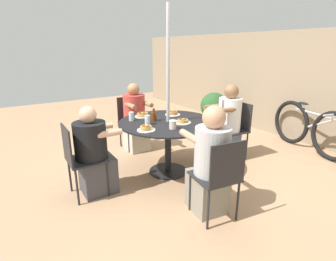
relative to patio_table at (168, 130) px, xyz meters
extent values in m
plane|color=tan|center=(0.00, 0.00, -0.61)|extent=(12.00, 12.00, 0.00)
cube|color=gray|center=(0.00, 2.71, 0.37)|extent=(10.00, 0.06, 1.96)
cylinder|color=black|center=(0.00, 0.00, -0.60)|extent=(0.53, 0.53, 0.01)
cylinder|color=black|center=(0.00, 0.00, -0.25)|extent=(0.09, 0.09, 0.71)
cylinder|color=black|center=(0.00, 0.00, 0.11)|extent=(1.31, 1.31, 0.02)
cylinder|color=#ADADB2|center=(0.00, 0.00, 0.47)|extent=(0.04, 0.04, 2.16)
cylinder|color=#232326|center=(-0.92, 0.19, -0.39)|extent=(0.02, 0.02, 0.43)
cylinder|color=#232326|center=(-0.93, -0.16, -0.39)|extent=(0.02, 0.02, 0.43)
cylinder|color=#232326|center=(-1.27, 0.19, -0.39)|extent=(0.02, 0.02, 0.43)
cylinder|color=#232326|center=(-1.27, -0.15, -0.39)|extent=(0.02, 0.02, 0.43)
cube|color=#232326|center=(-1.10, 0.02, -0.17)|extent=(0.41, 0.41, 0.02)
cube|color=#232326|center=(-1.29, 0.02, 0.05)|extent=(0.02, 0.39, 0.41)
cube|color=beige|center=(-0.98, 0.02, -0.39)|extent=(0.38, 0.34, 0.43)
cylinder|color=#B73833|center=(-1.04, 0.02, 0.07)|extent=(0.36, 0.36, 0.50)
sphere|color=#A3704C|center=(-1.04, 0.02, 0.41)|extent=(0.20, 0.20, 0.20)
cylinder|color=#A3704C|center=(-0.85, 0.16, 0.19)|extent=(0.30, 0.07, 0.07)
cylinder|color=#A3704C|center=(-0.85, -0.13, 0.19)|extent=(0.30, 0.07, 0.07)
cylinder|color=#232326|center=(-0.19, -0.92, -0.39)|extent=(0.02, 0.02, 0.43)
cylinder|color=#232326|center=(0.15, -0.93, -0.39)|extent=(0.02, 0.02, 0.43)
cylinder|color=#232326|center=(-0.20, -1.27, -0.39)|extent=(0.02, 0.02, 0.43)
cylinder|color=#232326|center=(0.15, -1.27, -0.39)|extent=(0.02, 0.02, 0.43)
cube|color=#232326|center=(-0.02, -1.10, -0.17)|extent=(0.41, 0.41, 0.02)
cube|color=#232326|center=(-0.03, -1.29, 0.05)|extent=(0.39, 0.03, 0.41)
cube|color=#3D3D42|center=(-0.02, -0.98, -0.39)|extent=(0.35, 0.39, 0.43)
cylinder|color=black|center=(-0.02, -1.04, 0.04)|extent=(0.36, 0.36, 0.44)
sphere|color=#DBA884|center=(-0.02, -1.04, 0.35)|extent=(0.19, 0.19, 0.19)
cylinder|color=#DBA884|center=(-0.16, -0.86, 0.15)|extent=(0.08, 0.28, 0.07)
cylinder|color=#DBA884|center=(0.13, -0.86, 0.15)|extent=(0.08, 0.28, 0.07)
cylinder|color=#232326|center=(0.89, -0.31, -0.39)|extent=(0.02, 0.02, 0.43)
cylinder|color=#232326|center=(0.94, 0.03, -0.39)|extent=(0.02, 0.02, 0.43)
cylinder|color=#232326|center=(1.23, -0.36, -0.39)|extent=(0.02, 0.02, 0.43)
cylinder|color=#232326|center=(1.28, -0.02, -0.39)|extent=(0.02, 0.02, 0.43)
cube|color=#232326|center=(1.08, -0.16, -0.17)|extent=(0.46, 0.46, 0.02)
cube|color=#232326|center=(1.28, -0.19, 0.05)|extent=(0.08, 0.38, 0.41)
cube|color=gray|center=(0.97, -0.15, -0.39)|extent=(0.42, 0.39, 0.43)
cylinder|color=#B2B2B2|center=(1.03, -0.16, 0.07)|extent=(0.35, 0.35, 0.50)
sphere|color=tan|center=(1.03, -0.16, 0.42)|extent=(0.23, 0.23, 0.23)
cylinder|color=tan|center=(0.81, -0.27, 0.19)|extent=(0.34, 0.12, 0.07)
cylinder|color=tan|center=(0.85, 0.02, 0.19)|extent=(0.34, 0.12, 0.07)
cylinder|color=#232326|center=(0.27, 0.90, -0.39)|extent=(0.02, 0.02, 0.43)
cylinder|color=#232326|center=(-0.07, 0.94, -0.39)|extent=(0.02, 0.02, 0.43)
cylinder|color=#232326|center=(0.31, 1.24, -0.39)|extent=(0.02, 0.02, 0.43)
cylinder|color=#232326|center=(-0.03, 1.28, -0.39)|extent=(0.02, 0.02, 0.43)
cube|color=#232326|center=(0.12, 1.09, -0.17)|extent=(0.45, 0.45, 0.02)
cube|color=#232326|center=(0.14, 1.28, 0.05)|extent=(0.39, 0.06, 0.41)
cube|color=slate|center=(0.11, 0.98, -0.39)|extent=(0.36, 0.39, 0.43)
cylinder|color=white|center=(0.11, 1.03, 0.08)|extent=(0.34, 0.34, 0.52)
sphere|color=brown|center=(0.11, 1.03, 0.44)|extent=(0.21, 0.21, 0.21)
cylinder|color=brown|center=(0.23, 0.82, 0.21)|extent=(0.11, 0.33, 0.07)
cylinder|color=brown|center=(-0.04, 0.85, 0.21)|extent=(0.11, 0.33, 0.07)
cylinder|color=white|center=(-0.24, 0.24, 0.13)|extent=(0.22, 0.22, 0.01)
cylinder|color=#BC8947|center=(-0.25, 0.24, 0.14)|extent=(0.14, 0.14, 0.01)
cylinder|color=#BC8947|center=(-0.24, 0.25, 0.15)|extent=(0.14, 0.14, 0.01)
cylinder|color=#BC8947|center=(-0.24, 0.24, 0.16)|extent=(0.14, 0.14, 0.01)
cylinder|color=#BC8947|center=(-0.25, 0.24, 0.17)|extent=(0.14, 0.14, 0.01)
ellipsoid|color=brown|center=(-0.24, 0.24, 0.18)|extent=(0.11, 0.10, 0.00)
cube|color=#F4E084|center=(-0.25, 0.24, 0.19)|extent=(0.03, 0.03, 0.01)
cylinder|color=white|center=(-0.40, -0.17, 0.13)|extent=(0.22, 0.22, 0.01)
cylinder|color=#BC8947|center=(-0.40, -0.17, 0.14)|extent=(0.15, 0.15, 0.01)
cylinder|color=#BC8947|center=(-0.40, -0.17, 0.15)|extent=(0.15, 0.15, 0.01)
cylinder|color=#BC8947|center=(-0.41, -0.16, 0.17)|extent=(0.15, 0.15, 0.01)
ellipsoid|color=brown|center=(-0.40, -0.17, 0.18)|extent=(0.13, 0.12, 0.00)
cube|color=#F4E084|center=(-0.39, -0.17, 0.18)|extent=(0.03, 0.03, 0.01)
cylinder|color=white|center=(0.19, -0.43, 0.13)|extent=(0.22, 0.22, 0.01)
cylinder|color=#BC8947|center=(0.19, -0.44, 0.14)|extent=(0.13, 0.13, 0.01)
cylinder|color=#BC8947|center=(0.19, -0.44, 0.15)|extent=(0.13, 0.13, 0.01)
cylinder|color=#BC8947|center=(0.19, -0.44, 0.16)|extent=(0.14, 0.14, 0.01)
cylinder|color=#BC8947|center=(0.19, -0.43, 0.17)|extent=(0.13, 0.13, 0.01)
ellipsoid|color=brown|center=(0.19, -0.43, 0.18)|extent=(0.10, 0.10, 0.00)
cube|color=#F4E084|center=(0.20, -0.44, 0.19)|extent=(0.03, 0.03, 0.01)
cylinder|color=white|center=(0.17, 0.11, 0.13)|extent=(0.22, 0.22, 0.01)
cylinder|color=#BC8947|center=(0.17, 0.11, 0.14)|extent=(0.15, 0.15, 0.01)
cylinder|color=#BC8947|center=(0.17, 0.11, 0.15)|extent=(0.14, 0.14, 0.01)
cylinder|color=#BC8947|center=(0.18, 0.11, 0.16)|extent=(0.14, 0.14, 0.01)
ellipsoid|color=brown|center=(0.17, 0.11, 0.17)|extent=(0.12, 0.11, 0.00)
cube|color=#F4E084|center=(0.18, 0.12, 0.18)|extent=(0.02, 0.02, 0.01)
cylinder|color=#602D0F|center=(-0.13, -0.14, 0.18)|extent=(0.08, 0.08, 0.12)
cylinder|color=#602D0F|center=(-0.13, -0.14, 0.26)|extent=(0.03, 0.03, 0.05)
torus|color=#602D0F|center=(-0.09, -0.14, 0.20)|extent=(0.06, 0.01, 0.06)
cylinder|color=beige|center=(0.30, -0.13, 0.17)|extent=(0.09, 0.09, 0.09)
cylinder|color=white|center=(0.30, -0.13, 0.22)|extent=(0.09, 0.09, 0.01)
cylinder|color=silver|center=(-0.30, -0.39, 0.18)|extent=(0.07, 0.07, 0.12)
cylinder|color=silver|center=(-0.01, -0.30, 0.18)|extent=(0.07, 0.07, 0.12)
torus|color=black|center=(0.22, 2.49, -0.22)|extent=(0.76, 0.25, 0.77)
torus|color=black|center=(1.04, 2.29, -0.22)|extent=(0.76, 0.25, 0.77)
cylinder|color=#B2B2B7|center=(0.63, 2.39, 0.04)|extent=(0.68, 0.20, 0.03)
cylinder|color=#B2B2B7|center=(0.79, 2.35, -0.09)|extent=(0.51, 0.16, 0.29)
cylinder|color=#B2B2B7|center=(0.43, 2.44, 0.09)|extent=(0.03, 0.03, 0.10)
ellipsoid|color=black|center=(0.43, 2.44, 0.16)|extent=(0.21, 0.12, 0.04)
cylinder|color=#B2B2B7|center=(1.00, 2.30, 0.11)|extent=(0.13, 0.43, 0.03)
cylinder|color=#3D3D3F|center=(-1.37, 2.11, -0.52)|extent=(0.36, 0.36, 0.18)
sphere|color=#285628|center=(-1.37, 2.11, -0.17)|extent=(0.59, 0.59, 0.59)
camera|label=1|loc=(2.78, -1.83, 1.06)|focal=28.00mm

